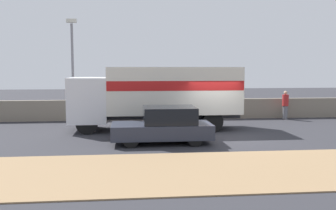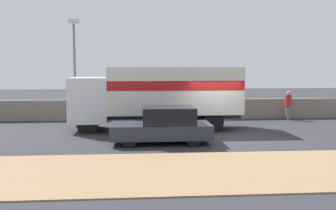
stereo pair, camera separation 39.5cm
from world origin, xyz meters
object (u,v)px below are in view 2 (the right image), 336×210
(box_truck, at_px, (160,93))
(car_hatchback, at_px, (163,125))
(pedestrian, at_px, (288,105))
(street_lamp, at_px, (75,62))

(box_truck, bearing_deg, car_hatchback, 88.89)
(car_hatchback, xyz_separation_m, pedestrian, (8.11, 6.51, 0.16))
(box_truck, xyz_separation_m, car_hatchback, (-0.07, -3.47, -1.16))
(box_truck, bearing_deg, street_lamp, -29.36)
(box_truck, relative_size, car_hatchback, 2.04)
(box_truck, relative_size, pedestrian, 4.89)
(street_lamp, distance_m, box_truck, 5.63)
(pedestrian, bearing_deg, car_hatchback, -141.23)
(car_hatchback, distance_m, pedestrian, 10.40)
(car_hatchback, height_order, pedestrian, pedestrian)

